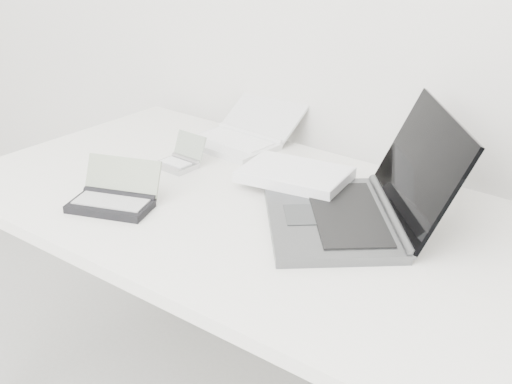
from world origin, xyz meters
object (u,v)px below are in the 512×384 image
Objects in this scene: netbook_open_white at (241,136)px; desk at (277,233)px; palmtop_charcoal at (114,198)px; laptop_large at (340,196)px.

desk is at bearing -37.32° from netbook_open_white.
palmtop_charcoal reaches higher than desk.
palmtop_charcoal is at bearing -96.66° from laptop_large.
palmtop_charcoal is at bearing -82.61° from netbook_open_white.
desk is 7.18× the size of palmtop_charcoal.
netbook_open_white is (-0.36, 0.30, 0.07)m from desk.
laptop_large reaches higher than palmtop_charcoal.
netbook_open_white reaches higher than palmtop_charcoal.
desk is 5.31× the size of netbook_open_white.
desk is 0.47m from netbook_open_white.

